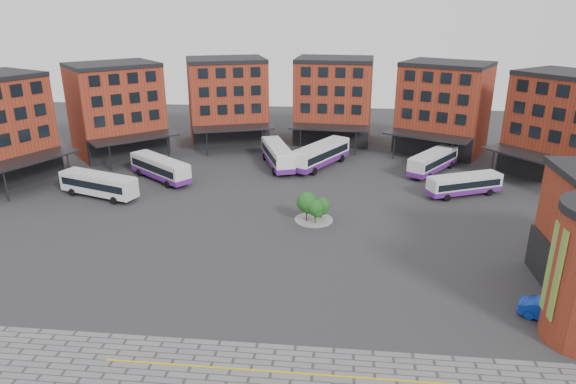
# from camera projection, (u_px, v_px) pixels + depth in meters

# --- Properties ---
(ground) EXTENTS (160.00, 160.00, 0.00)m
(ground) POSITION_uv_depth(u_px,v_px,m) (285.00, 270.00, 47.69)
(ground) COLOR #28282B
(ground) RESTS_ON ground
(yellow_line) EXTENTS (26.00, 0.15, 0.02)m
(yellow_line) POSITION_uv_depth(u_px,v_px,m) (291.00, 373.00, 34.42)
(yellow_line) COLOR gold
(yellow_line) RESTS_ON paving_zone
(main_building) EXTENTS (94.14, 42.48, 14.60)m
(main_building) POSITION_uv_depth(u_px,v_px,m) (281.00, 111.00, 81.34)
(main_building) COLOR maroon
(main_building) RESTS_ON ground
(tree_island) EXTENTS (4.40, 4.40, 3.59)m
(tree_island) POSITION_uv_depth(u_px,v_px,m) (314.00, 206.00, 57.72)
(tree_island) COLOR gray
(tree_island) RESTS_ON ground
(bus_a) EXTENTS (11.10, 5.90, 3.08)m
(bus_a) POSITION_uv_depth(u_px,v_px,m) (98.00, 183.00, 65.14)
(bus_a) COLOR silver
(bus_a) RESTS_ON ground
(bus_b) EXTENTS (10.52, 9.08, 3.20)m
(bus_b) POSITION_uv_depth(u_px,v_px,m) (160.00, 168.00, 71.54)
(bus_b) COLOR silver
(bus_b) RESTS_ON ground
(bus_c) EXTENTS (6.49, 12.22, 3.38)m
(bus_c) POSITION_uv_depth(u_px,v_px,m) (277.00, 155.00, 77.36)
(bus_c) COLOR white
(bus_c) RESTS_ON ground
(bus_d) EXTENTS (8.64, 12.35, 3.53)m
(bus_d) POSITION_uv_depth(u_px,v_px,m) (321.00, 155.00, 77.24)
(bus_d) COLOR white
(bus_d) RESTS_ON ground
(bus_e) EXTENTS (8.48, 10.66, 3.15)m
(bus_e) POSITION_uv_depth(u_px,v_px,m) (433.00, 161.00, 74.70)
(bus_e) COLOR silver
(bus_e) RESTS_ON ground
(bus_f) EXTENTS (10.08, 6.13, 2.81)m
(bus_f) POSITION_uv_depth(u_px,v_px,m) (464.00, 184.00, 65.73)
(bus_f) COLOR silver
(bus_f) RESTS_ON ground
(blue_car) EXTENTS (5.00, 3.57, 1.57)m
(blue_car) POSITION_uv_depth(u_px,v_px,m) (551.00, 312.00, 39.88)
(blue_car) COLOR #0C2FA2
(blue_car) RESTS_ON ground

